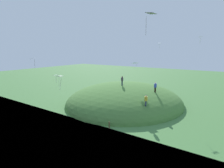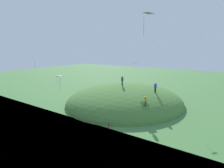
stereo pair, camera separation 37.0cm
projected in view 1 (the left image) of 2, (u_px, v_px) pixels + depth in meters
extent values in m
plane|color=#477A3D|center=(105.00, 113.00, 30.19)|extent=(160.00, 160.00, 0.00)
ellipsoid|color=#477834|center=(124.00, 102.00, 36.54)|extent=(24.49, 23.15, 7.90)
cube|color=#2A364D|center=(122.00, 83.00, 34.07)|extent=(0.27, 0.27, 0.87)
cylinder|color=#3C393F|center=(122.00, 79.00, 33.92)|extent=(0.63, 0.63, 0.69)
sphere|color=brown|center=(122.00, 77.00, 33.83)|extent=(0.26, 0.26, 0.26)
cube|color=black|center=(155.00, 90.00, 31.51)|extent=(0.29, 0.28, 0.86)
cylinder|color=#364DB2|center=(155.00, 86.00, 31.37)|extent=(0.67, 0.67, 0.68)
sphere|color=beige|center=(155.00, 83.00, 31.28)|extent=(0.26, 0.26, 0.26)
cube|color=navy|center=(146.00, 103.00, 26.79)|extent=(0.28, 0.20, 0.82)
cylinder|color=gold|center=(146.00, 99.00, 26.65)|extent=(0.57, 0.57, 0.65)
sphere|color=tan|center=(146.00, 96.00, 26.56)|extent=(0.25, 0.25, 0.25)
cube|color=white|center=(159.00, 43.00, 35.87)|extent=(0.79, 0.73, 0.16)
cylinder|color=white|center=(159.00, 46.00, 36.03)|extent=(0.15, 0.14, 0.92)
cube|color=white|center=(200.00, 37.00, 29.80)|extent=(0.76, 0.72, 0.05)
cylinder|color=white|center=(200.00, 41.00, 29.67)|extent=(0.12, 0.16, 1.00)
cube|color=white|center=(135.00, 63.00, 35.16)|extent=(1.42, 1.33, 0.19)
cylinder|color=white|center=(136.00, 67.00, 35.20)|extent=(0.18, 0.14, 1.00)
cube|color=silver|center=(151.00, 13.00, 14.43)|extent=(1.02, 0.78, 0.10)
cylinder|color=silver|center=(146.00, 26.00, 14.60)|extent=(0.11, 0.09, 1.53)
cube|color=white|center=(33.00, 58.00, 26.45)|extent=(1.03, 1.02, 0.14)
cylinder|color=white|center=(35.00, 64.00, 26.75)|extent=(0.20, 0.15, 1.26)
cube|color=silver|center=(60.00, 76.00, 25.40)|extent=(0.54, 0.75, 0.06)
cylinder|color=silver|center=(61.00, 84.00, 25.53)|extent=(0.20, 0.29, 1.94)
cube|color=white|center=(58.00, 76.00, 29.98)|extent=(0.87, 0.77, 0.12)
cylinder|color=white|center=(59.00, 82.00, 30.33)|extent=(0.10, 0.24, 1.67)
cube|color=white|center=(56.00, 75.00, 27.39)|extent=(1.02, 0.89, 0.15)
cylinder|color=white|center=(56.00, 80.00, 27.84)|extent=(0.09, 0.06, 1.06)
cylinder|color=brown|center=(109.00, 125.00, 24.25)|extent=(0.14, 0.14, 0.97)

